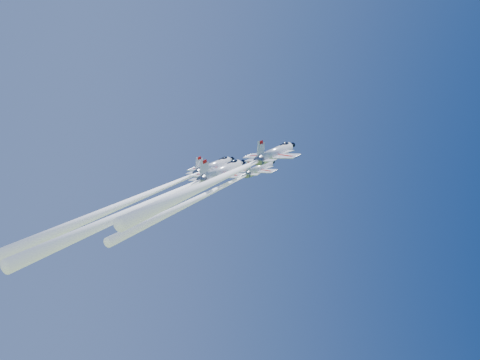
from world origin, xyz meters
name	(u,v)px	position (x,y,z in m)	size (l,w,h in m)	color
jet_lead	(215,190)	(-8.26, -8.14, 86.28)	(31.44, 27.24, 36.88)	white
jet_left	(153,192)	(-19.30, -6.04, 85.47)	(36.40, 31.52, 42.54)	white
jet_right	(234,172)	(-7.80, -16.77, 87.54)	(33.22, 28.33, 35.61)	white
jet_slot	(166,196)	(-18.81, -13.71, 82.96)	(35.13, 30.11, 38.18)	white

